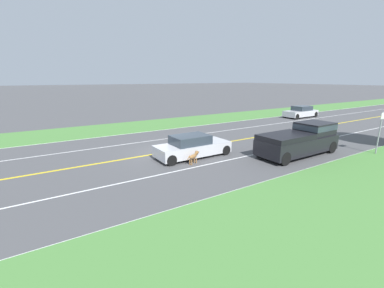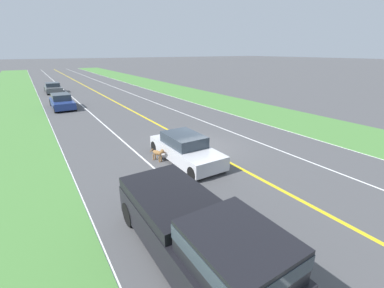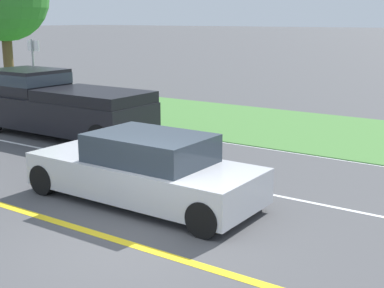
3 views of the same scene
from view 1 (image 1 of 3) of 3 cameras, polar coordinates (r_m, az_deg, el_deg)
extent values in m
plane|color=#4C4C4F|center=(16.99, -6.13, -1.88)|extent=(400.00, 400.00, 0.00)
cube|color=yellow|center=(16.99, -6.13, -1.87)|extent=(0.18, 160.00, 0.01)
cube|color=white|center=(11.50, 9.84, -10.13)|extent=(0.14, 160.00, 0.01)
cube|color=white|center=(23.30, -13.82, 2.25)|extent=(0.14, 160.00, 0.01)
cube|color=white|center=(14.08, 0.25, -5.25)|extent=(0.10, 160.00, 0.01)
cube|color=white|center=(20.09, -10.58, 0.51)|extent=(0.10, 160.00, 0.01)
cube|color=#4C843D|center=(9.76, 22.15, -15.71)|extent=(6.00, 160.00, 0.03)
cube|color=#4C843D|center=(26.11, -15.96, 3.41)|extent=(6.00, 160.00, 0.03)
cube|color=silver|center=(15.92, 0.18, -1.04)|extent=(1.82, 4.71, 0.66)
cube|color=#2D3842|center=(15.67, -0.40, 0.98)|extent=(1.57, 2.26, 0.54)
cylinder|color=black|center=(16.44, 7.48, -1.35)|extent=(0.22, 0.62, 0.62)
cylinder|color=black|center=(14.35, -4.64, -3.62)|extent=(0.22, 0.62, 0.62)
cylinder|color=black|center=(17.69, 4.08, -0.13)|extent=(0.22, 0.62, 0.62)
cylinder|color=black|center=(15.76, -7.44, -2.04)|extent=(0.22, 0.62, 0.62)
ellipsoid|color=olive|center=(14.53, 0.23, -2.80)|extent=(0.39, 0.64, 0.24)
cylinder|color=olive|center=(14.74, 0.95, -3.70)|extent=(0.07, 0.07, 0.32)
cylinder|color=olive|center=(14.41, -0.07, -4.11)|extent=(0.07, 0.07, 0.32)
cylinder|color=olive|center=(14.81, 0.52, -3.60)|extent=(0.07, 0.07, 0.32)
cylinder|color=olive|center=(14.49, -0.50, -4.01)|extent=(0.07, 0.07, 0.32)
cylinder|color=olive|center=(14.70, 0.85, -2.20)|extent=(0.18, 0.20, 0.16)
sphere|color=olive|center=(14.76, 1.10, -1.89)|extent=(0.27, 0.27, 0.21)
ellipsoid|color=#331E14|center=(14.88, 1.43, -1.83)|extent=(0.12, 0.12, 0.08)
cone|color=brown|center=(14.70, 1.25, -1.65)|extent=(0.08, 0.08, 0.09)
cone|color=brown|center=(14.77, 0.90, -1.57)|extent=(0.08, 0.08, 0.09)
cylinder|color=olive|center=(14.22, -0.75, -3.04)|extent=(0.12, 0.23, 0.23)
cube|color=black|center=(17.48, 22.37, -0.07)|extent=(2.02, 5.73, 0.93)
cube|color=black|center=(18.67, 25.60, 3.16)|extent=(1.78, 2.17, 0.79)
cube|color=#2D3842|center=(18.65, 25.64, 3.52)|extent=(1.80, 2.19, 0.35)
cube|color=black|center=(16.39, 20.12, 1.48)|extent=(1.98, 3.26, 0.32)
cylinder|color=black|center=(19.01, 28.62, -0.62)|extent=(0.22, 0.78, 0.78)
cylinder|color=black|center=(15.22, 19.97, -3.10)|extent=(0.22, 0.78, 0.78)
cylinder|color=black|center=(19.93, 24.04, 0.52)|extent=(0.22, 0.78, 0.78)
cylinder|color=black|center=(16.35, 14.89, -1.52)|extent=(0.22, 0.78, 0.78)
cube|color=silver|center=(34.94, 22.95, 6.33)|extent=(1.88, 4.61, 0.68)
cube|color=#2D3842|center=(35.02, 23.23, 7.33)|extent=(1.61, 2.21, 0.55)
cylinder|color=black|center=(33.96, 19.92, 6.08)|extent=(0.22, 0.67, 0.67)
cylinder|color=black|center=(36.97, 23.53, 6.36)|extent=(0.22, 0.67, 0.67)
cylinder|color=black|center=(32.96, 22.25, 5.64)|extent=(0.22, 0.67, 0.67)
cylinder|color=black|center=(36.05, 25.75, 5.95)|extent=(0.22, 0.67, 0.67)
cylinder|color=gray|center=(20.10, 36.18, 1.95)|extent=(0.08, 0.08, 2.74)
cube|color=white|center=(19.93, 36.80, 5.06)|extent=(0.03, 0.64, 0.40)
camera|label=2|loc=(19.83, 39.02, 13.01)|focal=24.00mm
camera|label=3|loc=(20.76, -27.69, 9.41)|focal=50.00mm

